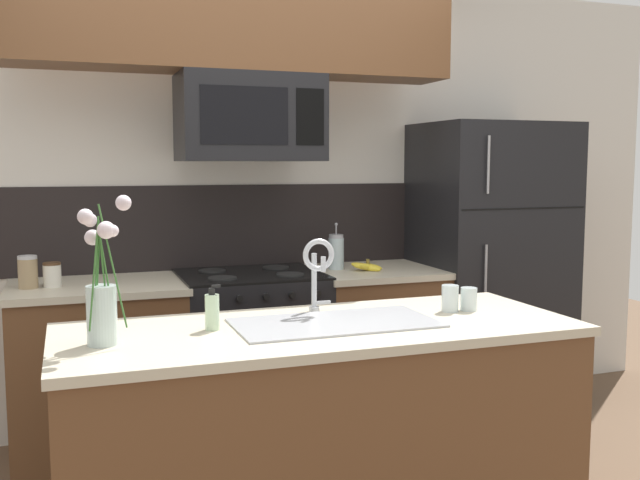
{
  "coord_description": "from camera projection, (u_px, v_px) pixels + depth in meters",
  "views": [
    {
      "loc": [
        -0.92,
        -2.82,
        1.51
      ],
      "look_at": [
        0.18,
        0.27,
        1.16
      ],
      "focal_mm": 40.0,
      "sensor_mm": 36.0,
      "label": 1
    }
  ],
  "objects": [
    {
      "name": "back_counter_left",
      "position": [
        100.0,
        371.0,
        3.64
      ],
      "size": [
        0.86,
        0.65,
        0.91
      ],
      "color": "brown",
      "rests_on": "ground"
    },
    {
      "name": "french_press",
      "position": [
        336.0,
        252.0,
        4.07
      ],
      "size": [
        0.09,
        0.09,
        0.27
      ],
      "color": "silver",
      "rests_on": "back_counter_right"
    },
    {
      "name": "dish_soap_bottle",
      "position": [
        212.0,
        311.0,
        2.58
      ],
      "size": [
        0.06,
        0.05,
        0.16
      ],
      "color": "beige",
      "rests_on": "island_counter"
    },
    {
      "name": "island_counter",
      "position": [
        321.0,
        441.0,
        2.72
      ],
      "size": [
        1.94,
        0.76,
        0.91
      ],
      "color": "brown",
      "rests_on": "ground"
    },
    {
      "name": "kitchen_sink",
      "position": [
        335.0,
        342.0,
        2.7
      ],
      "size": [
        0.76,
        0.4,
        0.16
      ],
      "color": "#ADAFB5",
      "rests_on": "island_counter"
    },
    {
      "name": "stove_range",
      "position": [
        251.0,
        356.0,
        3.9
      ],
      "size": [
        0.76,
        0.64,
        0.93
      ],
      "color": "black",
      "rests_on": "ground"
    },
    {
      "name": "microwave",
      "position": [
        250.0,
        118.0,
        3.75
      ],
      "size": [
        0.74,
        0.4,
        0.45
      ],
      "color": "black"
    },
    {
      "name": "sink_faucet",
      "position": [
        318.0,
        265.0,
        2.85
      ],
      "size": [
        0.14,
        0.14,
        0.31
      ],
      "color": "#B7BABF",
      "rests_on": "island_counter"
    },
    {
      "name": "rear_partition",
      "position": [
        283.0,
        199.0,
        4.27
      ],
      "size": [
        5.2,
        0.1,
        2.6
      ],
      "primitive_type": "cube",
      "color": "silver",
      "rests_on": "ground"
    },
    {
      "name": "back_counter_right",
      "position": [
        373.0,
        346.0,
        4.15
      ],
      "size": [
        0.73,
        0.65,
        0.91
      ],
      "color": "brown",
      "rests_on": "ground"
    },
    {
      "name": "refrigerator",
      "position": [
        487.0,
        268.0,
        4.38
      ],
      "size": [
        0.84,
        0.74,
        1.75
      ],
      "color": "black",
      "rests_on": "ground"
    },
    {
      "name": "drinking_glass",
      "position": [
        450.0,
        298.0,
        2.91
      ],
      "size": [
        0.07,
        0.07,
        0.11
      ],
      "color": "silver",
      "rests_on": "island_counter"
    },
    {
      "name": "flower_vase",
      "position": [
        102.0,
        297.0,
        2.36
      ],
      "size": [
        0.17,
        0.16,
        0.5
      ],
      "color": "silver",
      "rests_on": "island_counter"
    },
    {
      "name": "splash_band",
      "position": [
        236.0,
        226.0,
        4.13
      ],
      "size": [
        3.13,
        0.01,
        0.48
      ],
      "primitive_type": "cube",
      "color": "black",
      "rests_on": "rear_partition"
    },
    {
      "name": "spare_glass",
      "position": [
        469.0,
        299.0,
        2.93
      ],
      "size": [
        0.07,
        0.07,
        0.1
      ],
      "color": "silver",
      "rests_on": "island_counter"
    },
    {
      "name": "storage_jar_tall",
      "position": [
        28.0,
        272.0,
        3.45
      ],
      "size": [
        0.09,
        0.09,
        0.16
      ],
      "color": "#997F5B",
      "rests_on": "back_counter_left"
    },
    {
      "name": "upper_cabinet_band",
      "position": [
        237.0,
        14.0,
        3.64
      ],
      "size": [
        2.29,
        0.34,
        0.6
      ],
      "primitive_type": "cube",
      "color": "brown"
    },
    {
      "name": "storage_jar_medium",
      "position": [
        52.0,
        275.0,
        3.48
      ],
      "size": [
        0.09,
        0.09,
        0.12
      ],
      "color": "silver",
      "rests_on": "back_counter_left"
    },
    {
      "name": "banana_bunch",
      "position": [
        368.0,
        267.0,
        4.02
      ],
      "size": [
        0.19,
        0.15,
        0.08
      ],
      "color": "yellow",
      "rests_on": "back_counter_right"
    }
  ]
}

